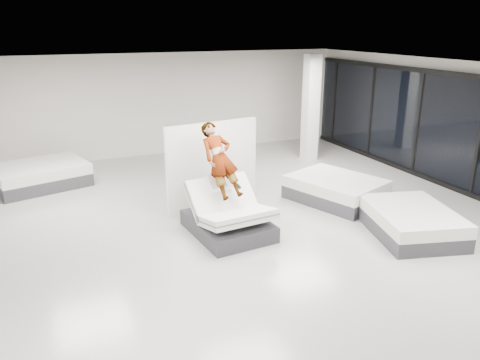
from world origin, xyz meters
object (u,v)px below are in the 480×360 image
(flat_bed_left_far, at_px, (41,175))
(column, at_px, (311,108))
(person, at_px, (221,174))
(hero_bed, at_px, (228,217))
(flat_bed_right_far, at_px, (336,189))
(remote, at_px, (238,186))
(flat_bed_right_near, at_px, (411,222))
(divider_panel, at_px, (213,167))

(flat_bed_left_far, height_order, column, column)
(person, bearing_deg, hero_bed, -90.00)
(column, bearing_deg, flat_bed_right_far, -111.03)
(remote, xyz_separation_m, flat_bed_right_far, (2.83, 0.73, -0.70))
(flat_bed_right_near, bearing_deg, flat_bed_right_far, 97.81)
(divider_panel, height_order, flat_bed_right_near, divider_panel)
(divider_panel, height_order, flat_bed_left_far, divider_panel)
(remote, distance_m, divider_panel, 1.39)
(remote, distance_m, flat_bed_left_far, 5.93)
(flat_bed_left_far, bearing_deg, remote, -51.97)
(divider_panel, distance_m, column, 5.03)
(flat_bed_right_near, xyz_separation_m, flat_bed_left_far, (-6.75, 6.11, 0.03))
(flat_bed_right_near, relative_size, column, 0.72)
(person, distance_m, flat_bed_right_far, 3.23)
(flat_bed_left_far, bearing_deg, flat_bed_right_far, -31.23)
(hero_bed, height_order, column, column)
(remote, bearing_deg, column, 39.43)
(column, bearing_deg, person, -139.06)
(hero_bed, height_order, flat_bed_left_far, hero_bed)
(flat_bed_right_near, bearing_deg, person, 151.91)
(flat_bed_right_near, height_order, column, column)
(column, bearing_deg, remote, -135.01)
(flat_bed_right_far, relative_size, flat_bed_left_far, 0.98)
(person, xyz_separation_m, divider_panel, (0.22, 1.07, -0.17))
(person, height_order, flat_bed_left_far, person)
(person, relative_size, column, 0.52)
(flat_bed_right_far, distance_m, column, 3.88)
(remote, distance_m, flat_bed_right_far, 3.00)
(remote, relative_size, column, 0.04)
(flat_bed_right_near, relative_size, flat_bed_left_far, 0.91)
(flat_bed_right_far, relative_size, flat_bed_right_near, 1.08)
(divider_panel, relative_size, flat_bed_right_near, 0.96)
(remote, xyz_separation_m, flat_bed_right_near, (3.13, -1.48, -0.71))
(person, distance_m, remote, 0.46)
(person, bearing_deg, column, 35.38)
(column, bearing_deg, flat_bed_right_near, -100.19)
(hero_bed, xyz_separation_m, flat_bed_right_near, (3.35, -1.48, -0.08))
(divider_panel, height_order, flat_bed_right_far, divider_panel)
(person, distance_m, column, 5.83)
(hero_bed, relative_size, column, 0.60)
(flat_bed_left_far, distance_m, column, 7.89)
(hero_bed, distance_m, flat_bed_right_far, 3.13)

